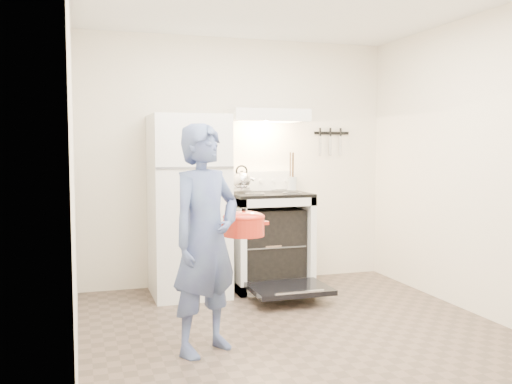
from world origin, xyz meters
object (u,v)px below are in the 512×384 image
refrigerator (188,205)px  dutch_oven (244,226)px  stove_body (268,242)px  tea_kettle (242,179)px  person (205,239)px

refrigerator → dutch_oven: refrigerator is taller
stove_body → tea_kettle: bearing=164.2°
person → dutch_oven: (0.35, 0.29, 0.03)m
refrigerator → tea_kettle: bearing=10.0°
tea_kettle → person: 1.83m
tea_kettle → stove_body: bearing=-15.8°
dutch_oven → person: bearing=-141.1°
tea_kettle → dutch_oven: 1.44m
refrigerator → dutch_oven: size_ratio=4.49×
refrigerator → stove_body: 0.90m
tea_kettle → dutch_oven: size_ratio=0.72×
refrigerator → person: bearing=-96.5°
stove_body → dutch_oven: size_ratio=2.43×
stove_body → dutch_oven: dutch_oven is taller
stove_body → dutch_oven: (-0.63, -1.29, 0.35)m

